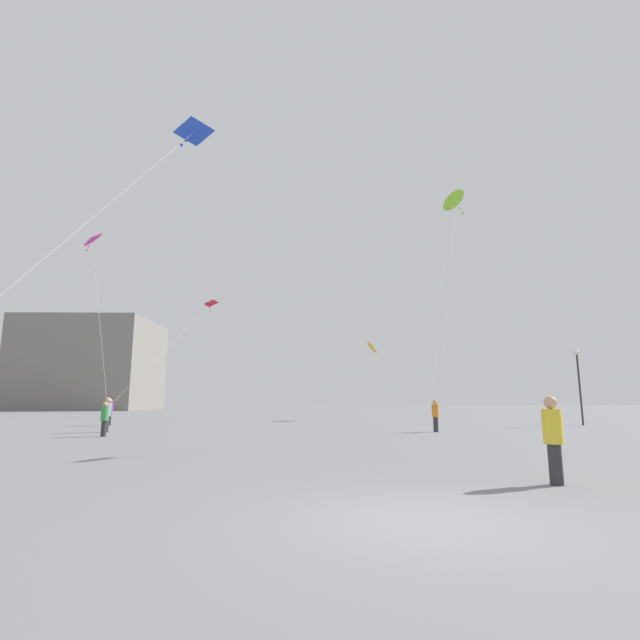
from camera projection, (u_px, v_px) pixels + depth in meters
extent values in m
plane|color=slate|center=(423.00, 522.00, 6.46)|extent=(300.00, 300.00, 0.00)
cylinder|color=#2D2D33|center=(436.00, 424.00, 24.71)|extent=(0.25, 0.25, 0.78)
cylinder|color=orange|center=(435.00, 411.00, 24.83)|extent=(0.37, 0.37, 0.68)
sphere|color=tan|center=(435.00, 402.00, 24.91)|extent=(0.25, 0.25, 0.25)
cylinder|color=#2D2D33|center=(109.00, 419.00, 30.85)|extent=(0.26, 0.26, 0.80)
cylinder|color=purple|center=(110.00, 408.00, 30.98)|extent=(0.38, 0.38, 0.70)
sphere|color=tan|center=(110.00, 401.00, 31.06)|extent=(0.26, 0.26, 0.26)
cylinder|color=#2D2D33|center=(104.00, 429.00, 21.61)|extent=(0.24, 0.24, 0.72)
cylinder|color=#388C47|center=(105.00, 414.00, 21.73)|extent=(0.34, 0.34, 0.63)
sphere|color=tan|center=(106.00, 404.00, 21.80)|extent=(0.24, 0.24, 0.24)
cylinder|color=#2D2D33|center=(106.00, 424.00, 24.52)|extent=(0.27, 0.27, 0.82)
cylinder|color=gray|center=(107.00, 409.00, 24.65)|extent=(0.39, 0.39, 0.72)
sphere|color=tan|center=(108.00, 400.00, 24.73)|extent=(0.27, 0.27, 0.27)
cylinder|color=#2D2D33|center=(555.00, 464.00, 9.33)|extent=(0.26, 0.26, 0.80)
cylinder|color=yellow|center=(552.00, 426.00, 9.46)|extent=(0.38, 0.38, 0.69)
sphere|color=tan|center=(550.00, 402.00, 9.54)|extent=(0.26, 0.26, 0.26)
pyramid|color=blue|center=(194.00, 132.00, 16.61)|extent=(1.16, 0.65, 0.58)
sphere|color=blue|center=(190.00, 136.00, 16.47)|extent=(0.10, 0.10, 0.10)
sphere|color=blue|center=(186.00, 141.00, 16.37)|extent=(0.10, 0.10, 0.10)
sphere|color=blue|center=(181.00, 145.00, 16.26)|extent=(0.10, 0.10, 0.10)
cylinder|color=silver|center=(78.00, 230.00, 12.57)|extent=(4.55, 6.20, 9.80)
cone|color=yellow|center=(373.00, 347.00, 41.46)|extent=(0.99, 1.33, 1.11)
sphere|color=yellow|center=(374.00, 349.00, 41.43)|extent=(0.10, 0.10, 0.10)
sphere|color=yellow|center=(376.00, 352.00, 41.40)|extent=(0.10, 0.10, 0.10)
sphere|color=yellow|center=(377.00, 354.00, 41.36)|extent=(0.10, 0.10, 0.10)
cylinder|color=silver|center=(396.00, 369.00, 33.16)|extent=(0.46, 16.04, 5.05)
cone|color=#8CD12D|center=(453.00, 199.00, 20.07)|extent=(1.43, 1.43, 0.77)
sphere|color=#8CD12D|center=(456.00, 204.00, 20.02)|extent=(0.10, 0.10, 0.10)
sphere|color=#8CD12D|center=(460.00, 208.00, 19.96)|extent=(0.10, 0.10, 0.10)
sphere|color=#8CD12D|center=(463.00, 213.00, 19.91)|extent=(0.10, 0.10, 0.10)
cylinder|color=silver|center=(443.00, 314.00, 22.46)|extent=(0.86, 6.37, 8.92)
pyramid|color=red|center=(211.00, 303.00, 40.44)|extent=(1.23, 0.92, 0.62)
sphere|color=red|center=(211.00, 306.00, 40.56)|extent=(0.10, 0.10, 0.10)
sphere|color=red|center=(210.00, 309.00, 40.65)|extent=(0.10, 0.10, 0.10)
sphere|color=red|center=(210.00, 311.00, 40.75)|extent=(0.10, 0.10, 0.10)
cylinder|color=silver|center=(167.00, 348.00, 35.73)|extent=(5.03, 7.82, 8.67)
cone|color=#D12899|center=(92.00, 238.00, 26.66)|extent=(1.54, 1.49, 1.07)
sphere|color=#D12899|center=(90.00, 242.00, 26.70)|extent=(0.10, 0.10, 0.10)
sphere|color=#D12899|center=(88.00, 246.00, 26.74)|extent=(0.10, 0.10, 0.10)
sphere|color=#D12899|center=(87.00, 250.00, 26.77)|extent=(0.10, 0.10, 0.10)
cylinder|color=silver|center=(99.00, 319.00, 25.67)|extent=(1.79, 0.52, 9.50)
cube|color=gray|center=(91.00, 365.00, 82.37)|extent=(21.65, 18.71, 15.57)
cylinder|color=#2D2D30|center=(580.00, 389.00, 31.61)|extent=(0.12, 0.12, 4.75)
sphere|color=#EAE5C6|center=(576.00, 352.00, 32.04)|extent=(0.36, 0.36, 0.36)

